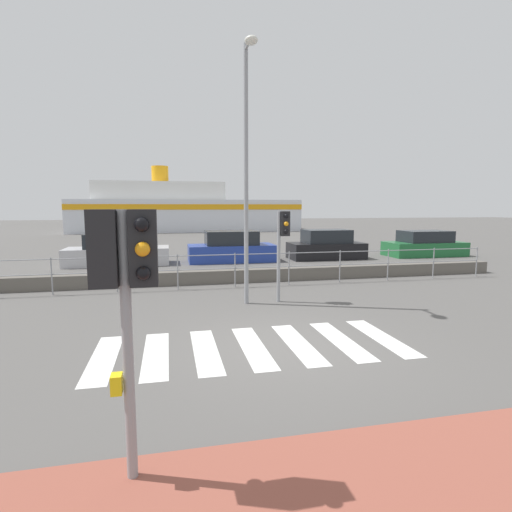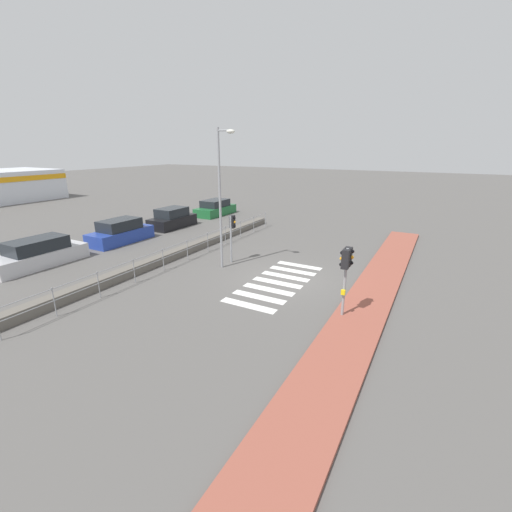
# 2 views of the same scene
# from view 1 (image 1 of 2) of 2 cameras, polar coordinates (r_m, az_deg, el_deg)

# --- Properties ---
(ground_plane) EXTENTS (160.00, 160.00, 0.00)m
(ground_plane) POSITION_cam_1_polar(r_m,az_deg,el_deg) (7.96, 3.93, -12.52)
(ground_plane) COLOR #565451
(sidewalk_brick) EXTENTS (24.00, 1.80, 0.12)m
(sidewalk_brick) POSITION_cam_1_polar(r_m,az_deg,el_deg) (4.57, 20.53, -28.20)
(sidewalk_brick) COLOR #934C3D
(sidewalk_brick) RESTS_ON ground_plane
(crosswalk) EXTENTS (5.85, 2.40, 0.01)m
(crosswalk) POSITION_cam_1_polar(r_m,az_deg,el_deg) (7.82, -0.45, -12.84)
(crosswalk) COLOR silver
(crosswalk) RESTS_ON ground_plane
(seawall) EXTENTS (20.80, 0.55, 0.46)m
(seawall) POSITION_cam_1_polar(r_m,az_deg,el_deg) (14.19, -3.59, -2.85)
(seawall) COLOR #605B54
(seawall) RESTS_ON ground_plane
(harbor_fence) EXTENTS (18.76, 0.04, 1.15)m
(harbor_fence) POSITION_cam_1_polar(r_m,az_deg,el_deg) (13.25, -3.02, -1.23)
(harbor_fence) COLOR gray
(harbor_fence) RESTS_ON ground_plane
(traffic_light_near) EXTENTS (0.58, 0.41, 2.64)m
(traffic_light_near) POSITION_cam_1_polar(r_m,az_deg,el_deg) (3.75, -18.28, -2.58)
(traffic_light_near) COLOR gray
(traffic_light_near) RESTS_ON ground_plane
(traffic_light_far) EXTENTS (0.34, 0.32, 2.54)m
(traffic_light_far) POSITION_cam_1_polar(r_m,az_deg,el_deg) (11.09, 3.83, 2.92)
(traffic_light_far) COLOR gray
(traffic_light_far) RESTS_ON ground_plane
(streetlamp) EXTENTS (0.32, 0.97, 6.83)m
(streetlamp) POSITION_cam_1_polar(r_m,az_deg,el_deg) (10.77, -1.29, 14.99)
(streetlamp) COLOR gray
(streetlamp) RESTS_ON ground_plane
(ferry_boat) EXTENTS (24.04, 8.38, 7.06)m
(ferry_boat) POSITION_cam_1_polar(r_m,az_deg,el_deg) (45.60, -10.51, 6.41)
(ferry_boat) COLOR silver
(ferry_boat) RESTS_ON ground_plane
(parked_car_silver) EXTENTS (4.59, 1.78, 1.45)m
(parked_car_silver) POSITION_cam_1_polar(r_m,az_deg,el_deg) (19.44, -19.13, 0.62)
(parked_car_silver) COLOR #BCBCC1
(parked_car_silver) RESTS_ON ground_plane
(parked_car_blue) EXTENTS (4.17, 1.79, 1.50)m
(parked_car_blue) POSITION_cam_1_polar(r_m,az_deg,el_deg) (19.53, -3.53, 1.09)
(parked_car_blue) COLOR #233D9E
(parked_car_blue) RESTS_ON ground_plane
(parked_car_black) EXTENTS (3.81, 1.79, 1.50)m
(parked_car_black) POSITION_cam_1_polar(r_m,az_deg,el_deg) (20.86, 9.99, 1.38)
(parked_car_black) COLOR black
(parked_car_black) RESTS_ON ground_plane
(parked_car_green) EXTENTS (4.22, 1.88, 1.37)m
(parked_car_green) POSITION_cam_1_polar(r_m,az_deg,el_deg) (23.64, 22.94, 1.45)
(parked_car_green) COLOR #1E6633
(parked_car_green) RESTS_ON ground_plane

